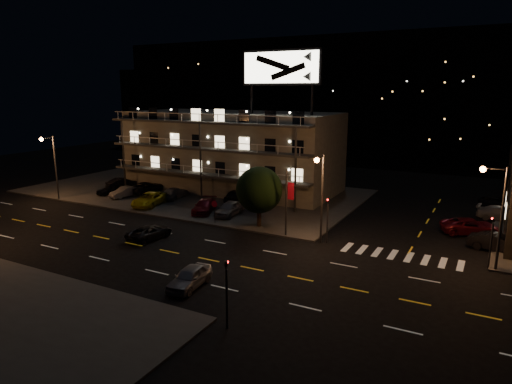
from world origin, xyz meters
The scene contains 29 objects.
ground centered at (0.00, 0.00, 0.00)m, with size 140.00×140.00×0.00m, color black.
curb_nw centered at (-14.00, 20.00, 0.07)m, with size 44.00×24.00×0.15m, color #3B3C39.
motel centered at (-9.94, 23.88, 5.34)m, with size 28.00×13.80×18.10m.
hill_backdrop centered at (-5.94, 68.78, 11.55)m, with size 120.00×25.00×24.00m.
streetlight_nw centered at (-26.00, 7.94, 4.96)m, with size 0.44×1.92×8.00m.
streetlight_nc centered at (8.50, 7.94, 4.96)m, with size 0.44×1.92×8.00m.
streetlight_ne centered at (22.14, 8.30, 4.96)m, with size 1.92×0.44×8.00m.
signal_nw centered at (9.00, 8.50, 2.57)m, with size 0.20×0.27×4.60m.
signal_sw centered at (9.00, -8.50, 2.57)m, with size 0.20×0.27×4.60m.
signal_ne centered at (22.00, 8.50, 2.57)m, with size 0.27×0.20×4.60m.
banner_north centered at (5.09, 8.40, 3.43)m, with size 0.83×0.16×6.40m.
stop_sign centered at (-3.00, 8.57, 1.71)m, with size 0.91×0.11×2.61m.
tree centered at (1.45, 9.75, 3.71)m, with size 4.76×4.58×5.99m.
lot_car_0 centered at (-22.12, 13.18, 0.77)m, with size 1.46×3.63×1.24m, color black.
lot_car_1 centered at (-19.35, 12.89, 0.80)m, with size 1.37×3.94×1.30m, color gray.
lot_car_2 centered at (-13.71, 11.00, 0.89)m, with size 2.47×5.36×1.49m, color gold.
lot_car_3 centered at (-6.31, 11.57, 0.84)m, with size 1.94×4.77×1.38m, color #5A0C19.
lot_car_4 centered at (-3.22, 11.76, 0.90)m, with size 1.78×4.42×1.51m, color gray.
lot_car_5 centered at (-23.30, 16.62, 0.88)m, with size 1.54×4.43×1.46m, color black.
lot_car_6 centered at (-18.56, 16.03, 0.88)m, with size 2.44×5.29×1.47m, color black.
lot_car_7 centered at (-13.43, 15.37, 0.82)m, with size 1.88×4.62×1.34m, color gray.
lot_car_8 centered at (-5.70, 17.38, 0.91)m, with size 1.80×4.47×1.52m, color black.
lot_car_9 centered at (-1.74, 16.21, 0.87)m, with size 1.52×4.35×1.43m, color #5A0C19.
side_car_0 centered at (22.48, 13.26, 0.75)m, with size 1.58×4.52×1.49m, color black.
side_car_1 centered at (20.21, 17.36, 0.75)m, with size 2.50×5.42×1.50m, color #5A0C19.
side_car_2 centered at (22.86, 23.97, 0.73)m, with size 2.04×5.02×1.46m, color gray.
side_car_3 centered at (22.37, 29.30, 0.71)m, with size 1.68×4.18×1.42m, color black.
road_car_east centered at (3.75, -4.94, 0.72)m, with size 1.69×4.21×1.43m, color gray.
road_car_west centered at (-5.73, 1.85, 0.63)m, with size 2.10×4.55×1.27m, color black.
Camera 1 is at (21.75, -28.83, 13.44)m, focal length 32.00 mm.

